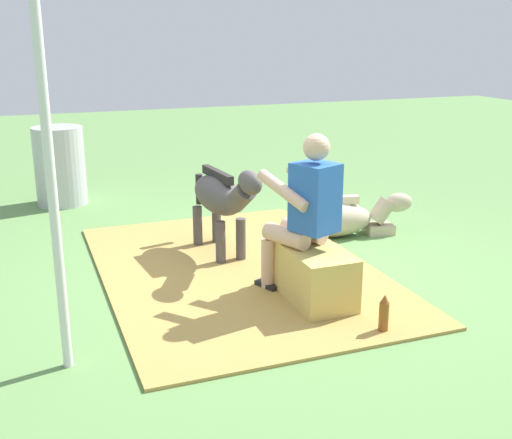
% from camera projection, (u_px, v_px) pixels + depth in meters
% --- Properties ---
extents(ground_plane, '(24.00, 24.00, 0.00)m').
position_uv_depth(ground_plane, '(270.00, 270.00, 5.62)').
color(ground_plane, '#608C4C').
extents(hay_patch, '(3.31, 2.29, 0.02)m').
position_uv_depth(hay_patch, '(237.00, 270.00, 5.59)').
color(hay_patch, '#AD8C47').
rests_on(hay_patch, ground).
extents(hay_bale, '(0.69, 0.41, 0.44)m').
position_uv_depth(hay_bale, '(316.00, 277.00, 4.89)').
color(hay_bale, tan).
rests_on(hay_bale, ground).
extents(person_seated, '(0.72, 0.57, 1.32)m').
position_uv_depth(person_seated, '(304.00, 210.00, 4.87)').
color(person_seated, '#D8AD8C').
rests_on(person_seated, ground).
extents(pony_standing, '(1.35, 0.40, 0.94)m').
position_uv_depth(pony_standing, '(222.00, 198.00, 5.80)').
color(pony_standing, '#4C4747').
rests_on(pony_standing, ground).
extents(pony_lying, '(0.53, 1.36, 0.42)m').
position_uv_depth(pony_lying, '(339.00, 218.00, 6.51)').
color(pony_lying, tan).
rests_on(pony_lying, ground).
extents(soda_bottle, '(0.07, 0.07, 0.29)m').
position_uv_depth(soda_bottle, '(384.00, 315.00, 4.42)').
color(soda_bottle, brown).
rests_on(soda_bottle, ground).
extents(water_barrel, '(0.59, 0.59, 0.94)m').
position_uv_depth(water_barrel, '(60.00, 166.00, 7.64)').
color(water_barrel, '#B2B2B7').
rests_on(water_barrel, ground).
extents(tent_pole_left, '(0.06, 0.06, 2.31)m').
position_uv_depth(tent_pole_left, '(52.00, 189.00, 3.70)').
color(tent_pole_left, silver).
rests_on(tent_pole_left, ground).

